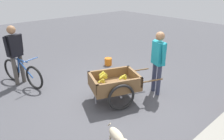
# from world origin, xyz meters

# --- Properties ---
(ground_plane) EXTENTS (24.00, 24.00, 0.00)m
(ground_plane) POSITION_xyz_m (0.00, 0.00, 0.00)
(ground_plane) COLOR #47474C
(fruit_cart) EXTENTS (1.81, 1.30, 0.71)m
(fruit_cart) POSITION_xyz_m (0.07, 0.23, 0.44)
(fruit_cart) COLOR brown
(fruit_cart) RESTS_ON ground
(vendor_person) EXTENTS (0.31, 0.53, 1.61)m
(vendor_person) POSITION_xyz_m (-1.00, 0.64, 0.97)
(vendor_person) COLOR #333851
(vendor_person) RESTS_ON ground
(bicycle) EXTENTS (0.61, 1.61, 0.85)m
(bicycle) POSITION_xyz_m (1.42, -2.10, 0.35)
(bicycle) COLOR black
(bicycle) RESTS_ON ground
(cyclist_person) EXTENTS (0.50, 0.29, 1.65)m
(cyclist_person) POSITION_xyz_m (1.47, -2.24, 0.99)
(cyclist_person) COLOR #4C4742
(cyclist_person) RESTS_ON ground
(dog) EXTENTS (0.29, 0.66, 0.40)m
(dog) POSITION_xyz_m (1.12, 1.48, 0.27)
(dog) COLOR beige
(dog) RESTS_ON ground
(plastic_bucket) EXTENTS (0.25, 0.25, 0.25)m
(plastic_bucket) POSITION_xyz_m (-1.33, -1.66, 0.13)
(plastic_bucket) COLOR orange
(plastic_bucket) RESTS_ON ground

